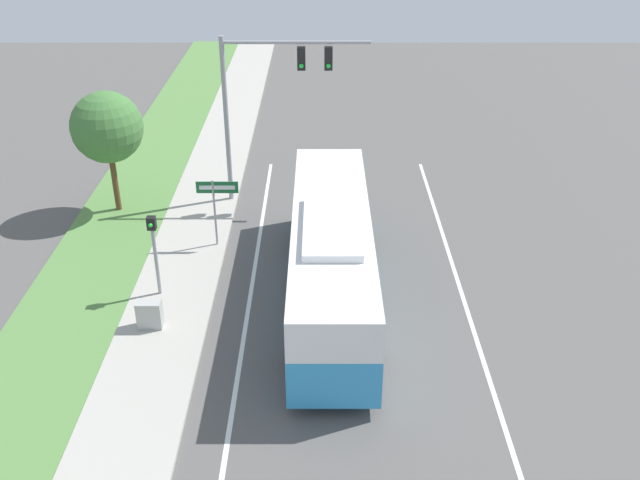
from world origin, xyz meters
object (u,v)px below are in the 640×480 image
at_px(bus, 330,252).
at_px(signal_gantry, 265,88).
at_px(pedestrian_signal, 153,243).
at_px(utility_cabinet, 148,314).
at_px(street_sign, 215,199).

xyz_separation_m(bus, signal_gantry, (-2.50, 7.66, 3.15)).
bearing_deg(pedestrian_signal, utility_cabinet, -87.15).
bearing_deg(street_sign, bus, -40.53).
bearing_deg(bus, pedestrian_signal, 178.54).
relative_size(pedestrian_signal, street_sign, 1.09).
height_order(signal_gantry, pedestrian_signal, signal_gantry).
bearing_deg(bus, signal_gantry, 108.04).
xyz_separation_m(bus, utility_cabinet, (-5.67, -1.77, -1.23)).
bearing_deg(utility_cabinet, bus, 17.35).
bearing_deg(signal_gantry, street_sign, -112.44).
relative_size(bus, signal_gantry, 1.67).
relative_size(signal_gantry, street_sign, 2.54).
distance_m(signal_gantry, street_sign, 5.32).
bearing_deg(street_sign, utility_cabinet, -105.55).
bearing_deg(pedestrian_signal, bus, -1.46).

